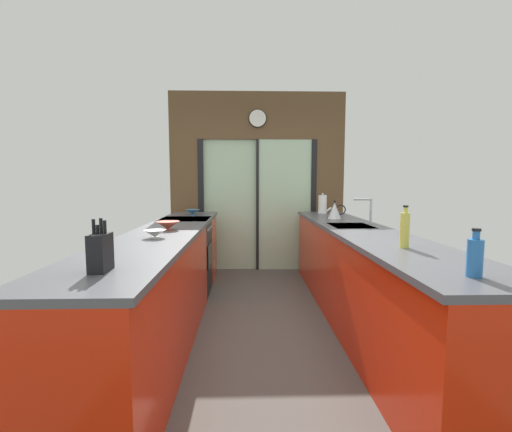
{
  "coord_description": "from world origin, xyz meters",
  "views": [
    {
      "loc": [
        -0.17,
        -2.88,
        1.36
      ],
      "look_at": [
        -0.07,
        0.79,
        1.0
      ],
      "focal_mm": 24.16,
      "sensor_mm": 36.0,
      "label": 1
    }
  ],
  "objects_px": {
    "oven_range": "(186,257)",
    "soap_bottle_far": "(405,229)",
    "soap_bottle_near": "(475,257)",
    "mixing_bowl_mid": "(168,225)",
    "kettle": "(335,210)",
    "mixing_bowl_near": "(155,234)",
    "mixing_bowl_far": "(193,212)",
    "knife_block": "(100,252)",
    "paper_towel_roll": "(322,204)"
  },
  "relations": [
    {
      "from": "mixing_bowl_near",
      "to": "soap_bottle_near",
      "type": "xyz_separation_m",
      "value": [
        1.78,
        -1.16,
        0.06
      ]
    },
    {
      "from": "soap_bottle_near",
      "to": "mixing_bowl_mid",
      "type": "bearing_deg",
      "value": 137.9
    },
    {
      "from": "oven_range",
      "to": "mixing_bowl_far",
      "type": "xyz_separation_m",
      "value": [
        0.02,
        0.47,
        0.5
      ]
    },
    {
      "from": "mixing_bowl_mid",
      "to": "soap_bottle_near",
      "type": "bearing_deg",
      "value": -42.1
    },
    {
      "from": "oven_range",
      "to": "mixing_bowl_near",
      "type": "xyz_separation_m",
      "value": [
        0.02,
        -1.43,
        0.5
      ]
    },
    {
      "from": "knife_block",
      "to": "kettle",
      "type": "relative_size",
      "value": 1.07
    },
    {
      "from": "mixing_bowl_far",
      "to": "paper_towel_roll",
      "type": "xyz_separation_m",
      "value": [
        1.78,
        0.15,
        0.09
      ]
    },
    {
      "from": "mixing_bowl_near",
      "to": "soap_bottle_near",
      "type": "height_order",
      "value": "soap_bottle_near"
    },
    {
      "from": "mixing_bowl_mid",
      "to": "kettle",
      "type": "height_order",
      "value": "kettle"
    },
    {
      "from": "mixing_bowl_mid",
      "to": "soap_bottle_near",
      "type": "height_order",
      "value": "soap_bottle_near"
    },
    {
      "from": "mixing_bowl_near",
      "to": "paper_towel_roll",
      "type": "distance_m",
      "value": 2.72
    },
    {
      "from": "kettle",
      "to": "soap_bottle_near",
      "type": "height_order",
      "value": "soap_bottle_near"
    },
    {
      "from": "mixing_bowl_near",
      "to": "oven_range",
      "type": "bearing_deg",
      "value": 90.74
    },
    {
      "from": "kettle",
      "to": "soap_bottle_far",
      "type": "distance_m",
      "value": 1.84
    },
    {
      "from": "knife_block",
      "to": "mixing_bowl_mid",
      "type": "bearing_deg",
      "value": 90.0
    },
    {
      "from": "mixing_bowl_mid",
      "to": "knife_block",
      "type": "xyz_separation_m",
      "value": [
        0.0,
        -1.46,
        0.05
      ]
    },
    {
      "from": "kettle",
      "to": "soap_bottle_near",
      "type": "relative_size",
      "value": 1.09
    },
    {
      "from": "oven_range",
      "to": "soap_bottle_near",
      "type": "xyz_separation_m",
      "value": [
        1.8,
        -2.59,
        0.56
      ]
    },
    {
      "from": "soap_bottle_near",
      "to": "soap_bottle_far",
      "type": "height_order",
      "value": "soap_bottle_far"
    },
    {
      "from": "kettle",
      "to": "paper_towel_roll",
      "type": "relative_size",
      "value": 0.87
    },
    {
      "from": "mixing_bowl_near",
      "to": "soap_bottle_near",
      "type": "relative_size",
      "value": 0.76
    },
    {
      "from": "mixing_bowl_near",
      "to": "mixing_bowl_mid",
      "type": "height_order",
      "value": "mixing_bowl_mid"
    },
    {
      "from": "kettle",
      "to": "paper_towel_roll",
      "type": "xyz_separation_m",
      "value": [
        -0.0,
        0.66,
        0.03
      ]
    },
    {
      "from": "mixing_bowl_far",
      "to": "knife_block",
      "type": "distance_m",
      "value": 2.92
    },
    {
      "from": "oven_range",
      "to": "soap_bottle_far",
      "type": "xyz_separation_m",
      "value": [
        1.8,
        -1.88,
        0.59
      ]
    },
    {
      "from": "oven_range",
      "to": "paper_towel_roll",
      "type": "distance_m",
      "value": 1.99
    },
    {
      "from": "mixing_bowl_far",
      "to": "soap_bottle_near",
      "type": "bearing_deg",
      "value": -59.88
    },
    {
      "from": "oven_range",
      "to": "mixing_bowl_near",
      "type": "height_order",
      "value": "mixing_bowl_near"
    },
    {
      "from": "kettle",
      "to": "soap_bottle_near",
      "type": "distance_m",
      "value": 2.55
    },
    {
      "from": "mixing_bowl_far",
      "to": "soap_bottle_far",
      "type": "relative_size",
      "value": 0.71
    },
    {
      "from": "mixing_bowl_mid",
      "to": "soap_bottle_far",
      "type": "relative_size",
      "value": 0.76
    },
    {
      "from": "mixing_bowl_mid",
      "to": "knife_block",
      "type": "distance_m",
      "value": 1.46
    },
    {
      "from": "knife_block",
      "to": "soap_bottle_near",
      "type": "relative_size",
      "value": 1.16
    },
    {
      "from": "mixing_bowl_near",
      "to": "soap_bottle_far",
      "type": "xyz_separation_m",
      "value": [
        1.78,
        -0.45,
        0.09
      ]
    },
    {
      "from": "mixing_bowl_near",
      "to": "paper_towel_roll",
      "type": "bearing_deg",
      "value": 49.11
    },
    {
      "from": "mixing_bowl_near",
      "to": "mixing_bowl_far",
      "type": "xyz_separation_m",
      "value": [
        0.0,
        1.91,
        0.0
      ]
    },
    {
      "from": "mixing_bowl_mid",
      "to": "mixing_bowl_far",
      "type": "xyz_separation_m",
      "value": [
        0.0,
        1.46,
        -0.0
      ]
    },
    {
      "from": "soap_bottle_near",
      "to": "paper_towel_roll",
      "type": "distance_m",
      "value": 3.21
    },
    {
      "from": "mixing_bowl_mid",
      "to": "soap_bottle_near",
      "type": "xyz_separation_m",
      "value": [
        1.78,
        -1.61,
        0.05
      ]
    },
    {
      "from": "mixing_bowl_near",
      "to": "kettle",
      "type": "relative_size",
      "value": 0.7
    },
    {
      "from": "oven_range",
      "to": "knife_block",
      "type": "bearing_deg",
      "value": -89.57
    },
    {
      "from": "mixing_bowl_mid",
      "to": "soap_bottle_far",
      "type": "bearing_deg",
      "value": -26.73
    },
    {
      "from": "soap_bottle_far",
      "to": "oven_range",
      "type": "bearing_deg",
      "value": 133.71
    },
    {
      "from": "knife_block",
      "to": "kettle",
      "type": "height_order",
      "value": "knife_block"
    },
    {
      "from": "mixing_bowl_far",
      "to": "kettle",
      "type": "xyz_separation_m",
      "value": [
        1.78,
        -0.51,
        0.06
      ]
    },
    {
      "from": "knife_block",
      "to": "oven_range",
      "type": "bearing_deg",
      "value": 90.43
    },
    {
      "from": "paper_towel_roll",
      "to": "mixing_bowl_far",
      "type": "bearing_deg",
      "value": -175.29
    },
    {
      "from": "oven_range",
      "to": "mixing_bowl_far",
      "type": "bearing_deg",
      "value": 87.77
    },
    {
      "from": "soap_bottle_near",
      "to": "knife_block",
      "type": "bearing_deg",
      "value": 175.24
    },
    {
      "from": "oven_range",
      "to": "mixing_bowl_near",
      "type": "distance_m",
      "value": 1.52
    }
  ]
}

